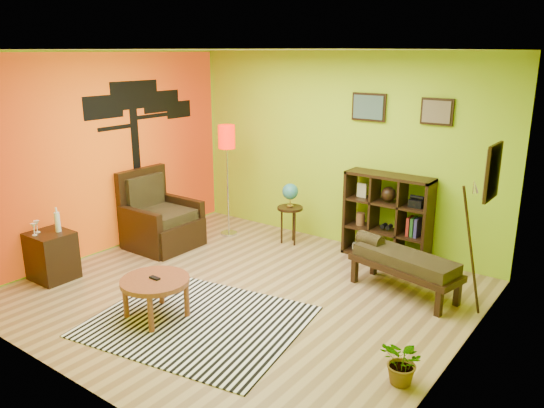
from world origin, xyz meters
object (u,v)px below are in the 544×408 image
Objects in this scene: side_cabinet at (52,255)px; cube_shelf at (388,218)px; bench at (402,261)px; coffee_table at (155,284)px; potted_plant at (404,367)px; floor_lamp at (227,147)px; armchair at (159,223)px; globe_table at (290,198)px.

cube_shelf reaches higher than side_cabinet.
bench is at bearing 31.13° from side_cabinet.
potted_plant is (2.64, 0.45, -0.22)m from coffee_table.
side_cabinet is at bearing -104.72° from floor_lamp.
floor_lamp is 4.05× the size of potted_plant.
floor_lamp is 1.22× the size of bench.
armchair is 1.97m from globe_table.
cube_shelf is (1.27, 3.05, 0.21)m from coffee_table.
side_cabinet reaches higher than bench.
floor_lamp is (-1.16, 2.52, 1.01)m from coffee_table.
coffee_table is 2.68m from potted_plant.
potted_plant is (4.48, 0.53, -0.15)m from side_cabinet.
bench is (1.87, 2.16, 0.01)m from coffee_table.
bench is (0.60, -0.89, -0.20)m from cube_shelf.
potted_plant is at bearing -39.66° from globe_table.
bench is at bearing 113.99° from potted_plant.
coffee_table is 0.79× the size of side_cabinet.
side_cabinet reaches higher than potted_plant.
side_cabinet is 3.33m from globe_table.
cube_shelf is at bearing 11.18° from globe_table.
armchair is 3.31m from cube_shelf.
armchair reaches higher than side_cabinet.
cube_shelf is at bearing 12.25° from floor_lamp.
floor_lamp reaches higher than coffee_table.
globe_table is 2.14m from bench.
globe_table is 3.67m from potted_plant.
floor_lamp is 1.87× the size of globe_table.
coffee_table is 3.31m from cube_shelf.
side_cabinet is at bearing -96.24° from armchair.
floor_lamp is at bearing 173.27° from bench.
globe_table is at bearing 38.93° from armchair.
floor_lamp is 4.49m from potted_plant.
potted_plant is at bearing -28.63° from floor_lamp.
armchair is 0.94× the size of cube_shelf.
potted_plant is (3.79, -2.07, -1.23)m from floor_lamp.
armchair is at bearing 137.00° from coffee_table.
floor_lamp is at bearing 151.37° from potted_plant.
globe_table is (1.68, 2.85, 0.39)m from side_cabinet.
armchair is 3.59m from bench.
globe_table is 0.65× the size of bench.
armchair is 0.80× the size of bench.
bench is at bearing -16.53° from globe_table.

